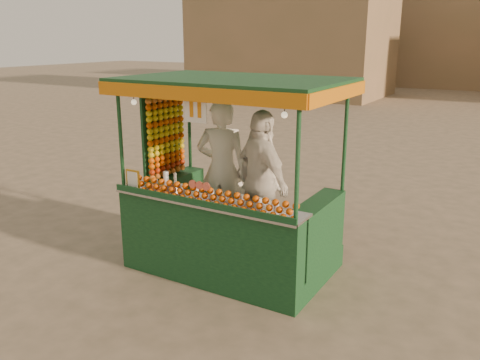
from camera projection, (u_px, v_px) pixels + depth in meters
The scene contains 7 objects.
ground at pixel (266, 269), 6.79m from camera, with size 90.00×90.00×0.00m, color brown.
building_left at pixel (291, 37), 26.91m from camera, with size 10.00×6.00×6.00m, color #8F6F51.
building_center at pixel (459, 29), 31.63m from camera, with size 14.00×7.00×7.00m, color #8F6F51.
juice_cart at pixel (224, 211), 6.59m from camera, with size 2.80×1.82×2.55m.
vendor_left at pixel (222, 169), 6.94m from camera, with size 0.82×0.68×1.94m.
vendor_middle at pixel (261, 186), 6.71m from camera, with size 1.00×0.97×1.62m.
vendor_right at pixel (262, 182), 6.45m from camera, with size 1.18×0.93×1.87m.
Camera 1 is at (2.84, -5.51, 3.04)m, focal length 37.43 mm.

